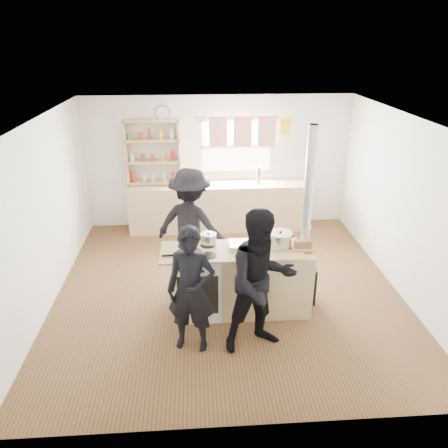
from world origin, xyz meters
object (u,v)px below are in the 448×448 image
(person_far, at_px, (191,225))
(thermos, at_px, (259,176))
(skillet_greens, at_px, (189,254))
(flue_heater, at_px, (303,260))
(person_near_left, at_px, (191,290))
(person_near_right, at_px, (261,282))
(stockpot_counter, at_px, (280,240))
(cooking_island, at_px, (242,280))
(stockpot_stove, at_px, (209,239))
(bread_board, at_px, (303,245))
(roast_tray, at_px, (243,245))

(person_far, bearing_deg, thermos, -101.31)
(thermos, xyz_separation_m, skillet_greens, (-1.30, -2.91, -0.09))
(flue_heater, height_order, person_near_left, flue_heater)
(person_near_right, bearing_deg, stockpot_counter, 49.91)
(flue_heater, height_order, person_near_right, flue_heater)
(cooking_island, height_order, stockpot_stove, stockpot_stove)
(stockpot_stove, height_order, bread_board, stockpot_stove)
(bread_board, bearing_deg, stockpot_counter, 168.50)
(bread_board, bearing_deg, person_far, 145.57)
(person_near_left, bearing_deg, roast_tray, 60.83)
(skillet_greens, bearing_deg, flue_heater, 11.68)
(person_near_right, bearing_deg, cooking_island, 84.66)
(skillet_greens, relative_size, stockpot_stove, 1.64)
(thermos, bearing_deg, stockpot_stove, -111.87)
(person_near_right, bearing_deg, roast_tray, 82.78)
(cooking_island, height_order, skillet_greens, skillet_greens)
(thermos, distance_m, person_near_left, 3.72)
(stockpot_stove, bearing_deg, person_near_left, -104.76)
(thermos, bearing_deg, cooking_island, -102.30)
(thermos, relative_size, roast_tray, 0.76)
(skillet_greens, distance_m, stockpot_counter, 1.20)
(stockpot_counter, height_order, bread_board, stockpot_counter)
(roast_tray, relative_size, flue_heater, 0.15)
(skillet_greens, relative_size, roast_tray, 0.90)
(skillet_greens, distance_m, person_near_left, 0.61)
(stockpot_stove, relative_size, person_near_right, 0.12)
(thermos, xyz_separation_m, flue_heater, (0.26, -2.58, -0.40))
(stockpot_stove, xyz_separation_m, person_near_left, (-0.24, -0.90, -0.22))
(stockpot_counter, distance_m, person_near_right, 0.87)
(person_near_right, bearing_deg, skillet_greens, 127.75)
(person_near_right, distance_m, person_far, 1.90)
(thermos, xyz_separation_m, person_far, (-1.27, -1.80, -0.18))
(stockpot_stove, xyz_separation_m, person_far, (-0.24, 0.79, -0.13))
(flue_heater, bearing_deg, bread_board, -110.14)
(roast_tray, height_order, flue_heater, flue_heater)
(cooking_island, bearing_deg, skillet_greens, -168.94)
(person_near_left, bearing_deg, flue_heater, 43.11)
(thermos, bearing_deg, skillet_greens, -114.07)
(stockpot_counter, relative_size, bread_board, 1.11)
(bread_board, bearing_deg, stockpot_stove, 170.19)
(stockpot_counter, relative_size, person_near_left, 0.20)
(thermos, height_order, flue_heater, flue_heater)
(roast_tray, distance_m, bread_board, 0.77)
(roast_tray, height_order, stockpot_counter, stockpot_counter)
(cooking_island, xyz_separation_m, stockpot_counter, (0.49, 0.03, 0.57))
(flue_heater, xyz_separation_m, person_near_left, (-1.53, -0.90, 0.14))
(thermos, height_order, person_far, person_far)
(cooking_island, distance_m, person_far, 1.25)
(roast_tray, distance_m, stockpot_stove, 0.47)
(person_near_left, relative_size, person_far, 0.90)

